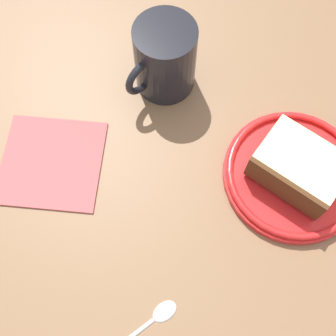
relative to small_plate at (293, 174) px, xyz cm
name	(u,v)px	position (x,y,z in cm)	size (l,w,h in cm)	color
ground_plane	(218,163)	(8.98, 3.03, -2.38)	(125.65, 125.65, 2.79)	brown
small_plate	(293,174)	(0.00, 0.00, 0.00)	(17.67, 17.67, 2.00)	red
cake_slice	(298,168)	(0.01, 0.27, 2.64)	(10.48, 7.91, 4.94)	#472814
tea_mug	(164,59)	(21.49, -2.84, 4.29)	(8.05, 10.75, 10.36)	black
teaspoon	(152,321)	(4.90, 24.23, -0.63)	(5.09, 11.12, 0.80)	silver
folded_napkin	(51,162)	(26.69, 15.55, -0.69)	(12.83, 12.58, 0.60)	#B24C4C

